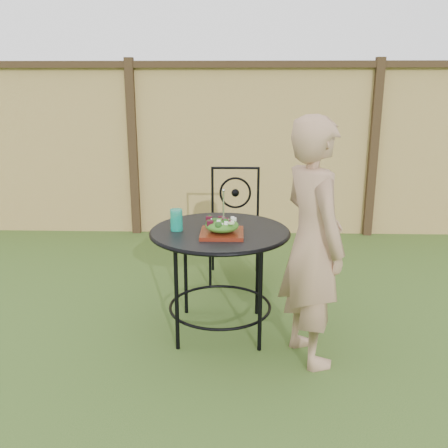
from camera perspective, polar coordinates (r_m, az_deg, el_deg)
name	(u,v)px	position (r m, az deg, el deg)	size (l,w,h in m)	color
ground	(257,321)	(3.67, 3.78, -10.96)	(60.00, 60.00, 0.00)	#244315
fence	(252,149)	(5.51, 3.25, 8.55)	(8.00, 0.12, 1.90)	tan
patio_table	(220,250)	(3.30, -0.47, -2.98)	(0.92, 0.92, 0.72)	black
patio_chair	(235,221)	(4.27, 1.26, 0.30)	(0.46, 0.46, 0.95)	black
diner	(313,243)	(2.98, 10.10, -2.14)	(0.54, 0.36, 1.49)	#A27A5C
salad_plate	(222,233)	(3.15, -0.23, -1.08)	(0.27, 0.27, 0.02)	#4E150B
salad	(222,226)	(3.13, -0.23, -0.17)	(0.21, 0.21, 0.08)	#235614
fork	(224,205)	(3.10, -0.05, 2.14)	(0.01, 0.01, 0.18)	silver
drinking_glass	(176,220)	(3.25, -5.46, 0.47)	(0.08, 0.08, 0.14)	#0D987A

